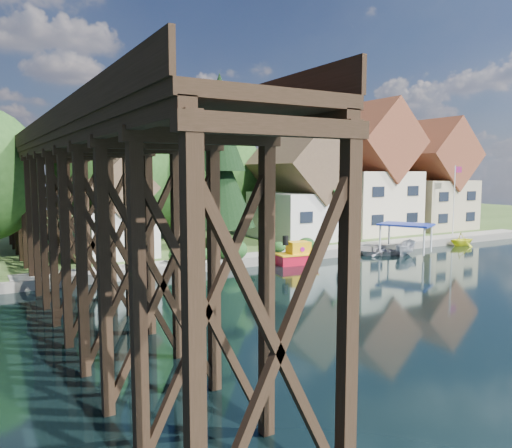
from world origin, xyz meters
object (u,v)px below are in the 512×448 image
object	(u,v)px
house_center	(367,177)
house_right	(429,182)
boat_canopy	(406,242)
boat_white_a	(383,250)
trestle_bridge	(71,202)
conifer	(220,165)
flagpole	(455,193)
boat_yellow	(462,239)
house_left	(300,191)
shed	(118,213)
tugboat	(297,255)
palm_tree	(340,193)

from	to	relation	value
house_center	house_right	world-z (taller)	house_center
house_center	boat_canopy	size ratio (longest dim) A/B	2.80
boat_white_a	trestle_bridge	bearing A→B (deg)	123.75
conifer	boat_white_a	bearing A→B (deg)	-33.52
boat_canopy	house_right	bearing A→B (deg)	35.35
flagpole	boat_yellow	size ratio (longest dim) A/B	2.76
house_left	boat_white_a	xyz separation A→B (m)	(2.19, -9.09, -4.77)
boat_white_a	boat_canopy	distance (m)	2.01
house_left	shed	size ratio (longest dim) A/B	1.40
shed	boat_canopy	bearing A→B (deg)	-21.60
trestle_bridge	tugboat	size ratio (longest dim) A/B	13.45
house_center	tugboat	world-z (taller)	house_center
trestle_bridge	house_left	xyz separation A→B (m)	(23.00, 10.83, -0.21)
boat_white_a	boat_yellow	distance (m)	10.26
house_right	palm_tree	size ratio (longest dim) A/B	2.41
house_left	conifer	size ratio (longest dim) A/B	0.75
palm_tree	boat_white_a	xyz separation A→B (m)	(0.13, -5.55, -4.64)
trestle_bridge	house_right	xyz separation A→B (m)	(41.00, 10.83, 0.43)
shed	boat_white_a	xyz separation A→B (m)	(20.19, -7.59, -3.46)
tugboat	boat_white_a	world-z (taller)	tugboat
trestle_bridge	conifer	size ratio (longest dim) A/B	3.01
house_right	boat_white_a	distance (m)	19.02
shed	house_left	bearing A→B (deg)	4.77
house_center	flagpole	bearing A→B (deg)	-50.51
house_right	tugboat	bearing A→B (deg)	-160.07
boat_canopy	shed	bearing A→B (deg)	158.40
flagpole	boat_white_a	world-z (taller)	flagpole
flagpole	boat_canopy	distance (m)	12.09
house_center	house_left	bearing A→B (deg)	-176.82
house_center	flagpole	distance (m)	8.96
flagpole	tugboat	size ratio (longest dim) A/B	2.16
house_center	shed	world-z (taller)	house_center
house_left	boat_yellow	xyz separation A→B (m)	(12.44, -8.99, -4.46)
palm_tree	shed	bearing A→B (deg)	174.19
trestle_bridge	house_center	distance (m)	33.96
trestle_bridge	house_right	world-z (taller)	house_right
conifer	boat_white_a	size ratio (longest dim) A/B	4.11
house_right	palm_tree	bearing A→B (deg)	-167.47
house_left	conifer	bearing A→B (deg)	-170.88
house_right	conifer	distance (m)	27.38
house_left	palm_tree	world-z (taller)	house_left
trestle_bridge	palm_tree	bearing A→B (deg)	16.21
house_center	palm_tree	distance (m)	8.15
house_left	house_center	world-z (taller)	house_center
house_center	tugboat	xyz separation A→B (m)	(-15.51, -9.39, -5.74)
house_right	boat_white_a	size ratio (longest dim) A/B	3.49
conifer	tugboat	bearing A→B (deg)	-69.45
trestle_bridge	house_left	size ratio (longest dim) A/B	4.01
house_right	tugboat	xyz separation A→B (m)	(-24.51, -8.89, -5.10)
flagpole	boat_white_a	bearing A→B (deg)	-167.38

